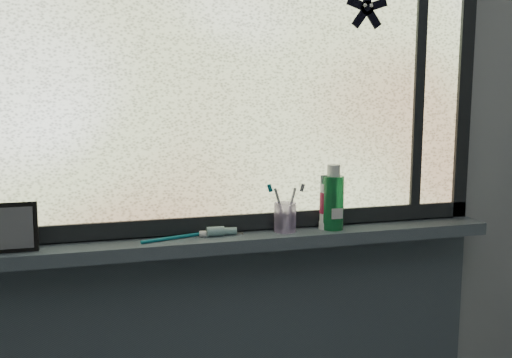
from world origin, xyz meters
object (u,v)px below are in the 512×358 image
Objects in this scene: vanity_mirror at (17,227)px; mouthwash_bottle at (333,197)px; cream_tube at (328,200)px; toothbrush_cup at (285,217)px.

mouthwash_bottle reaches higher than vanity_mirror.
vanity_mirror is 0.79× the size of mouthwash_bottle.
vanity_mirror is 0.93m from cream_tube.
mouthwash_bottle is 0.02m from cream_tube.
toothbrush_cup is 0.73× the size of cream_tube.
vanity_mirror is at bearing -178.84° from toothbrush_cup.
vanity_mirror is 1.09× the size of cream_tube.
toothbrush_cup is 0.17m from mouthwash_bottle.
mouthwash_bottle is at bearing 0.27° from vanity_mirror.
toothbrush_cup is at bearing -179.69° from cream_tube.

